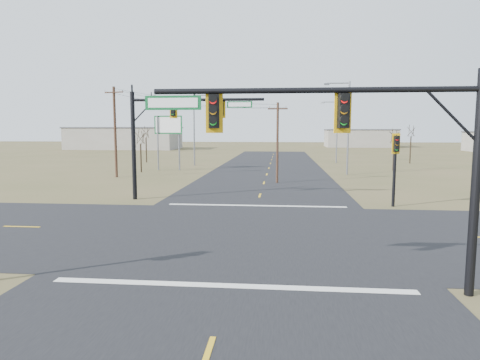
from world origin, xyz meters
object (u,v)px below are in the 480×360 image
at_px(bare_tree_c, 394,136).
at_px(bare_tree_a, 140,137).
at_px(utility_pole_near, 277,141).
at_px(bare_tree_b, 146,132).
at_px(streetlight_a, 346,123).
at_px(bare_tree_d, 411,131).
at_px(utility_pole_far, 115,131).
at_px(streetlight_b, 336,128).
at_px(mast_arm_far, 171,123).
at_px(pedestal_signal_ne, 396,154).
at_px(highway_sign, 168,132).
at_px(streetlight_c, 196,126).
at_px(mast_arm_near, 351,132).

bearing_deg(bare_tree_c, bare_tree_a, -170.77).
height_order(utility_pole_near, bare_tree_c, utility_pole_near).
distance_m(bare_tree_a, bare_tree_b, 15.91).
xyz_separation_m(streetlight_a, bare_tree_d, (12.28, 17.59, -0.92)).
height_order(utility_pole_far, streetlight_b, utility_pole_far).
distance_m(mast_arm_far, pedestal_signal_ne, 15.68).
bearing_deg(bare_tree_a, utility_pole_far, -99.78).
height_order(utility_pole_near, streetlight_b, streetlight_b).
distance_m(streetlight_a, bare_tree_c, 8.80).
distance_m(mast_arm_far, utility_pole_near, 13.21).
relative_size(utility_pole_far, bare_tree_c, 1.74).
distance_m(highway_sign, streetlight_a, 21.82).
bearing_deg(streetlight_c, bare_tree_a, -124.95).
height_order(mast_arm_far, streetlight_c, streetlight_c).
height_order(mast_arm_far, pedestal_signal_ne, mast_arm_far).
height_order(mast_arm_near, pedestal_signal_ne, mast_arm_near).
bearing_deg(bare_tree_d, streetlight_a, -124.91).
xyz_separation_m(utility_pole_near, bare_tree_a, (-16.51, 9.02, 0.23)).
xyz_separation_m(highway_sign, streetlight_b, (22.54, 14.44, 0.56)).
distance_m(streetlight_a, bare_tree_d, 21.47).
bearing_deg(utility_pole_near, bare_tree_a, 151.34).
xyz_separation_m(bare_tree_a, bare_tree_c, (30.92, 5.03, 0.07)).
bearing_deg(highway_sign, bare_tree_d, 29.15).
bearing_deg(highway_sign, pedestal_signal_ne, -41.61).
distance_m(mast_arm_far, bare_tree_a, 21.70).
bearing_deg(mast_arm_near, pedestal_signal_ne, 55.66).
distance_m(utility_pole_far, bare_tree_b, 21.03).
bearing_deg(pedestal_signal_ne, bare_tree_d, 60.62).
height_order(streetlight_b, bare_tree_a, streetlight_b).
height_order(utility_pole_far, bare_tree_c, utility_pole_far).
bearing_deg(utility_pole_near, streetlight_b, 71.76).
bearing_deg(bare_tree_d, streetlight_c, -168.16).
relative_size(mast_arm_far, bare_tree_b, 1.62).
bearing_deg(streetlight_a, pedestal_signal_ne, -100.84).
bearing_deg(highway_sign, bare_tree_a, -126.00).
relative_size(mast_arm_far, streetlight_b, 1.01).
xyz_separation_m(mast_arm_near, bare_tree_b, (-23.25, 52.05, -0.28)).
relative_size(pedestal_signal_ne, streetlight_c, 0.48).
relative_size(highway_sign, streetlight_b, 0.72).
bearing_deg(bare_tree_d, bare_tree_b, -177.40).
xyz_separation_m(pedestal_signal_ne, bare_tree_c, (6.53, 26.17, 0.86)).
height_order(pedestal_signal_ne, bare_tree_d, bare_tree_d).
bearing_deg(bare_tree_a, streetlight_c, 66.19).
xyz_separation_m(mast_arm_near, streetlight_b, (6.21, 54.09, 0.31)).
distance_m(utility_pole_far, streetlight_c, 16.90).
relative_size(streetlight_b, bare_tree_d, 1.54).
xyz_separation_m(utility_pole_near, streetlight_b, (8.69, 26.38, 1.30)).
height_order(mast_arm_near, mast_arm_far, mast_arm_far).
bearing_deg(bare_tree_b, bare_tree_d, 2.60).
distance_m(utility_pole_far, streetlight_b, 34.69).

